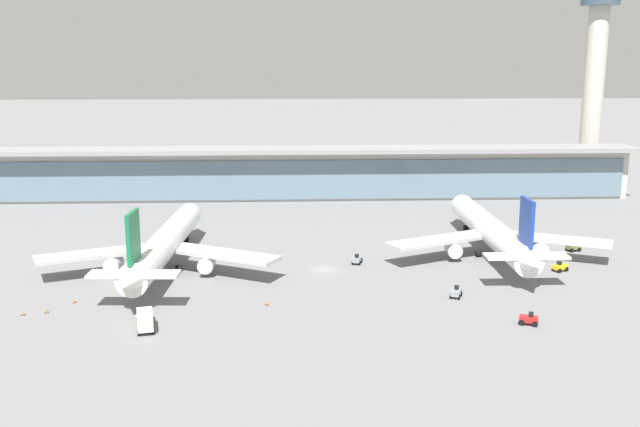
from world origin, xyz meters
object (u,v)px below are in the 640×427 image
object	(u,v)px
airliner_left_stand	(164,244)
service_truck_at_far_stand_red	(529,319)
service_truck_on_taxiway_grey	(357,259)
service_truck_under_wing_olive	(573,247)
service_truck_near_nose_yellow	(560,267)
safety_cone_charlie	(74,301)
service_truck_mid_apron_yellow	(145,319)
safety_cone_delta	(23,313)
airliner_centre_stand	(492,231)
control_tower	(595,67)
safety_cone_alpha	(47,311)
service_truck_by_tail_grey	(456,292)
safety_cone_bravo	(267,303)

from	to	relation	value
airliner_left_stand	service_truck_at_far_stand_red	xyz separation A→B (m)	(60.94, -32.55, -4.20)
service_truck_on_taxiway_grey	service_truck_under_wing_olive	bearing A→B (deg)	8.97
service_truck_near_nose_yellow	safety_cone_charlie	size ratio (longest dim) A/B	4.75
service_truck_mid_apron_yellow	safety_cone_delta	world-z (taller)	service_truck_mid_apron_yellow
airliner_centre_stand	control_tower	size ratio (longest dim) A/B	0.88
service_truck_near_nose_yellow	service_truck_at_far_stand_red	xyz separation A→B (m)	(-15.43, -27.83, 0.00)
service_truck_at_far_stand_red	control_tower	distance (m)	145.82
safety_cone_alpha	service_truck_by_tail_grey	bearing A→B (deg)	3.81
airliner_left_stand	safety_cone_charlie	distance (m)	22.92
service_truck_by_tail_grey	safety_cone_charlie	bearing A→B (deg)	179.78
control_tower	airliner_left_stand	bearing A→B (deg)	-142.42
control_tower	service_truck_at_far_stand_red	bearing A→B (deg)	-115.92
safety_cone_alpha	safety_cone_delta	xyz separation A→B (m)	(-3.41, -0.98, 0.00)
service_truck_on_taxiway_grey	safety_cone_charlie	distance (m)	54.16
service_truck_at_far_stand_red	control_tower	bearing A→B (deg)	64.08
service_truck_mid_apron_yellow	service_truck_on_taxiway_grey	size ratio (longest dim) A/B	2.35
service_truck_mid_apron_yellow	safety_cone_bravo	size ratio (longest dim) A/B	10.89
service_truck_mid_apron_yellow	service_truck_near_nose_yellow	bearing A→B (deg)	20.04
safety_cone_delta	service_truck_at_far_stand_red	bearing A→B (deg)	-5.68
safety_cone_alpha	safety_cone_bravo	size ratio (longest dim) A/B	1.00
service_truck_near_nose_yellow	safety_cone_delta	size ratio (longest dim) A/B	4.75
airliner_left_stand	safety_cone_delta	distance (m)	31.21
service_truck_by_tail_grey	safety_cone_alpha	bearing A→B (deg)	-176.19
service_truck_by_tail_grey	safety_cone_alpha	world-z (taller)	service_truck_by_tail_grey
control_tower	service_truck_near_nose_yellow	bearing A→B (deg)	-115.03
service_truck_under_wing_olive	safety_cone_charlie	distance (m)	100.92
service_truck_under_wing_olive	service_truck_on_taxiway_grey	distance (m)	47.54
service_truck_mid_apron_yellow	safety_cone_charlie	world-z (taller)	service_truck_mid_apron_yellow
service_truck_near_nose_yellow	service_truck_under_wing_olive	bearing A→B (deg)	60.13
safety_cone_alpha	safety_cone_charlie	bearing A→B (deg)	57.10
service_truck_under_wing_olive	safety_cone_delta	distance (m)	108.84
control_tower	safety_cone_alpha	world-z (taller)	control_tower
service_truck_under_wing_olive	safety_cone_alpha	distance (m)	105.29
control_tower	safety_cone_charlie	xyz separation A→B (m)	(-134.69, -113.28, -37.23)
safety_cone_bravo	safety_cone_delta	size ratio (longest dim) A/B	1.00
control_tower	safety_cone_charlie	size ratio (longest dim) A/B	98.25
control_tower	safety_cone_delta	world-z (taller)	control_tower
service_truck_on_taxiway_grey	safety_cone_delta	size ratio (longest dim) A/B	4.63
safety_cone_delta	safety_cone_charlie	bearing A→B (deg)	41.52
safety_cone_charlie	service_truck_under_wing_olive	bearing A→B (deg)	16.51
service_truck_at_far_stand_red	safety_cone_bravo	xyz separation A→B (m)	(-40.64, 11.01, -0.56)
safety_cone_delta	service_truck_by_tail_grey	bearing A→B (deg)	4.41
service_truck_mid_apron_yellow	airliner_centre_stand	bearing A→B (deg)	31.67
service_truck_at_far_stand_red	airliner_centre_stand	bearing A→B (deg)	82.41
service_truck_under_wing_olive	service_truck_at_far_stand_red	world-z (taller)	same
safety_cone_bravo	safety_cone_delta	world-z (taller)	same
airliner_left_stand	control_tower	xyz separation A→B (m)	(122.63, 94.38, 32.48)
safety_cone_alpha	airliner_centre_stand	bearing A→B (deg)	21.11
airliner_centre_stand	safety_cone_alpha	bearing A→B (deg)	-158.89
airliner_centre_stand	service_truck_near_nose_yellow	world-z (taller)	airliner_centre_stand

